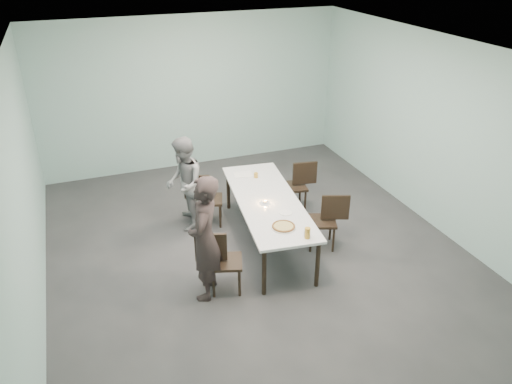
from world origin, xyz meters
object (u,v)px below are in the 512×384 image
object	(u,v)px
tealight	(265,202)
diner_near	(205,239)
beer_glass	(307,233)
diner_far	(184,184)
amber_tumbler	(256,175)
chair_near_right	(327,217)
table	(267,203)
water_tumbler	(307,233)
chair_near_left	(220,258)
pizza	(284,226)
chair_far_right	(298,182)
side_plate	(286,213)
chair_far_left	(204,196)

from	to	relation	value
tealight	diner_near	bearing A→B (deg)	-145.45
diner_near	tealight	distance (m)	1.37
diner_near	beer_glass	xyz separation A→B (m)	(1.30, -0.29, -0.03)
diner_far	amber_tumbler	world-z (taller)	diner_far
chair_near_right	table	bearing A→B (deg)	-6.30
beer_glass	water_tumbler	xyz separation A→B (m)	(0.01, 0.04, -0.03)
chair_near_left	beer_glass	bearing A→B (deg)	1.34
beer_glass	chair_near_right	bearing A→B (deg)	46.68
pizza	amber_tumbler	world-z (taller)	amber_tumbler
pizza	tealight	distance (m)	0.72
chair_far_right	amber_tumbler	size ratio (longest dim) A/B	10.88
chair_near_right	water_tumbler	bearing A→B (deg)	66.05
pizza	side_plate	world-z (taller)	pizza
chair_far_left	pizza	world-z (taller)	chair_far_left
chair_near_right	water_tumbler	world-z (taller)	chair_near_right
chair_near_right	pizza	bearing A→B (deg)	45.23
table	beer_glass	size ratio (longest dim) A/B	17.92
chair_near_right	pizza	xyz separation A→B (m)	(-0.91, -0.42, 0.27)
chair_near_right	beer_glass	distance (m)	1.10
pizza	tealight	xyz separation A→B (m)	(0.02, 0.72, 0.00)
chair_near_right	chair_near_left	bearing A→B (deg)	34.23
table	chair_far_right	world-z (taller)	chair_far_right
chair_far_left	chair_far_right	distance (m)	1.64
table	diner_far	bearing A→B (deg)	138.08
chair_far_left	diner_near	world-z (taller)	diner_near
diner_far	side_plate	bearing A→B (deg)	51.88
water_tumbler	diner_near	bearing A→B (deg)	169.28
chair_far_right	diner_near	distance (m)	2.74
diner_near	amber_tumbler	size ratio (longest dim) A/B	21.44
chair_near_left	diner_far	bearing A→B (deg)	108.52
amber_tumbler	diner_near	bearing A→B (deg)	-128.51
chair_near_left	side_plate	size ratio (longest dim) A/B	4.83
water_tumbler	chair_near_left	bearing A→B (deg)	166.13
pizza	chair_near_left	bearing A→B (deg)	-178.29
chair_near_left	beer_glass	size ratio (longest dim) A/B	5.80
chair_far_left	side_plate	xyz separation A→B (m)	(0.83, -1.38, 0.25)
chair_near_right	tealight	size ratio (longest dim) A/B	15.54
table	chair_near_left	bearing A→B (deg)	-140.01
chair_near_right	pizza	size ratio (longest dim) A/B	2.56
table	side_plate	world-z (taller)	side_plate
pizza	side_plate	distance (m)	0.40
amber_tumbler	diner_far	bearing A→B (deg)	172.17
chair_near_left	chair_far_left	world-z (taller)	same
chair_far_right	side_plate	world-z (taller)	chair_far_right
chair_far_left	diner_near	distance (m)	1.89
beer_glass	tealight	bearing A→B (deg)	98.93
tealight	chair_near_right	bearing A→B (deg)	-19.10
chair_near_left	chair_near_right	bearing A→B (deg)	31.18
chair_near_left	diner_far	size ratio (longest dim) A/B	0.57
chair_far_left	tealight	world-z (taller)	chair_far_left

